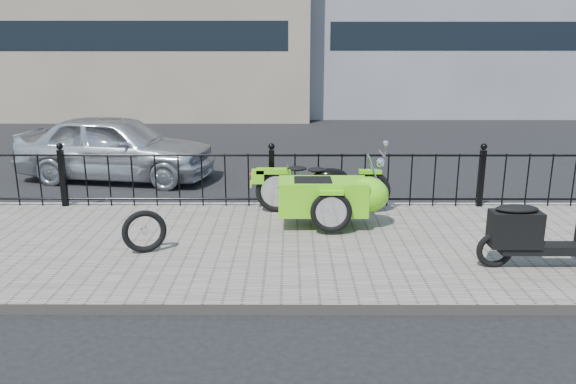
{
  "coord_description": "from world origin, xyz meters",
  "views": [
    {
      "loc": [
        0.3,
        -7.81,
        2.81
      ],
      "look_at": [
        0.28,
        -0.1,
        0.74
      ],
      "focal_mm": 35.0,
      "sensor_mm": 36.0,
      "label": 1
    }
  ],
  "objects_px": {
    "scooter": "(537,233)",
    "sedan_car": "(116,147)",
    "spare_tire": "(144,231)",
    "motorcycle_sidecar": "(334,194)"
  },
  "relations": [
    {
      "from": "spare_tire",
      "to": "sedan_car",
      "type": "height_order",
      "value": "sedan_car"
    },
    {
      "from": "motorcycle_sidecar",
      "to": "spare_tire",
      "type": "relative_size",
      "value": 3.93
    },
    {
      "from": "scooter",
      "to": "sedan_car",
      "type": "relative_size",
      "value": 0.41
    },
    {
      "from": "spare_tire",
      "to": "sedan_car",
      "type": "relative_size",
      "value": 0.14
    },
    {
      "from": "motorcycle_sidecar",
      "to": "sedan_car",
      "type": "height_order",
      "value": "sedan_car"
    },
    {
      "from": "motorcycle_sidecar",
      "to": "spare_tire",
      "type": "distance_m",
      "value": 2.85
    },
    {
      "from": "scooter",
      "to": "sedan_car",
      "type": "height_order",
      "value": "sedan_car"
    },
    {
      "from": "motorcycle_sidecar",
      "to": "sedan_car",
      "type": "xyz_separation_m",
      "value": [
        -4.27,
        3.34,
        0.1
      ]
    },
    {
      "from": "scooter",
      "to": "spare_tire",
      "type": "relative_size",
      "value": 2.87
    },
    {
      "from": "motorcycle_sidecar",
      "to": "spare_tire",
      "type": "height_order",
      "value": "motorcycle_sidecar"
    }
  ]
}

